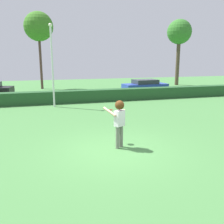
{
  "coord_description": "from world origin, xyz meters",
  "views": [
    {
      "loc": [
        -2.46,
        -8.14,
        3.3
      ],
      "look_at": [
        0.2,
        1.2,
        1.15
      ],
      "focal_mm": 39.64,
      "sensor_mm": 36.0,
      "label": 1
    }
  ],
  "objects_px": {
    "frisbee": "(110,110)",
    "willow_tree": "(39,27)",
    "maple_tree": "(179,33)",
    "person": "(119,118)",
    "parked_car_blue": "(145,85)",
    "lamppost": "(52,62)"
  },
  "relations": [
    {
      "from": "frisbee",
      "to": "willow_tree",
      "type": "bearing_deg",
      "value": 97.55
    },
    {
      "from": "willow_tree",
      "to": "maple_tree",
      "type": "height_order",
      "value": "willow_tree"
    },
    {
      "from": "person",
      "to": "parked_car_blue",
      "type": "height_order",
      "value": "person"
    },
    {
      "from": "willow_tree",
      "to": "maple_tree",
      "type": "xyz_separation_m",
      "value": [
        15.83,
        -0.58,
        -0.26
      ]
    },
    {
      "from": "lamppost",
      "to": "frisbee",
      "type": "bearing_deg",
      "value": -77.76
    },
    {
      "from": "person",
      "to": "frisbee",
      "type": "bearing_deg",
      "value": 103.96
    },
    {
      "from": "frisbee",
      "to": "person",
      "type": "bearing_deg",
      "value": -76.04
    },
    {
      "from": "lamppost",
      "to": "parked_car_blue",
      "type": "distance_m",
      "value": 10.19
    },
    {
      "from": "frisbee",
      "to": "parked_car_blue",
      "type": "height_order",
      "value": "frisbee"
    },
    {
      "from": "person",
      "to": "willow_tree",
      "type": "relative_size",
      "value": 0.23
    },
    {
      "from": "frisbee",
      "to": "maple_tree",
      "type": "relative_size",
      "value": 0.03
    },
    {
      "from": "maple_tree",
      "to": "willow_tree",
      "type": "bearing_deg",
      "value": 177.9
    },
    {
      "from": "person",
      "to": "parked_car_blue",
      "type": "relative_size",
      "value": 0.42
    },
    {
      "from": "willow_tree",
      "to": "maple_tree",
      "type": "relative_size",
      "value": 1.03
    },
    {
      "from": "frisbee",
      "to": "parked_car_blue",
      "type": "distance_m",
      "value": 14.52
    },
    {
      "from": "frisbee",
      "to": "lamppost",
      "type": "bearing_deg",
      "value": 102.24
    },
    {
      "from": "lamppost",
      "to": "maple_tree",
      "type": "bearing_deg",
      "value": 33.22
    },
    {
      "from": "frisbee",
      "to": "willow_tree",
      "type": "relative_size",
      "value": 0.03
    },
    {
      "from": "frisbee",
      "to": "parked_car_blue",
      "type": "relative_size",
      "value": 0.06
    },
    {
      "from": "parked_car_blue",
      "to": "maple_tree",
      "type": "xyz_separation_m",
      "value": [
        6.4,
        5.16,
        5.39
      ]
    },
    {
      "from": "lamppost",
      "to": "parked_car_blue",
      "type": "xyz_separation_m",
      "value": [
        8.72,
        4.74,
        -2.34
      ]
    },
    {
      "from": "willow_tree",
      "to": "parked_car_blue",
      "type": "bearing_deg",
      "value": -31.35
    }
  ]
}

